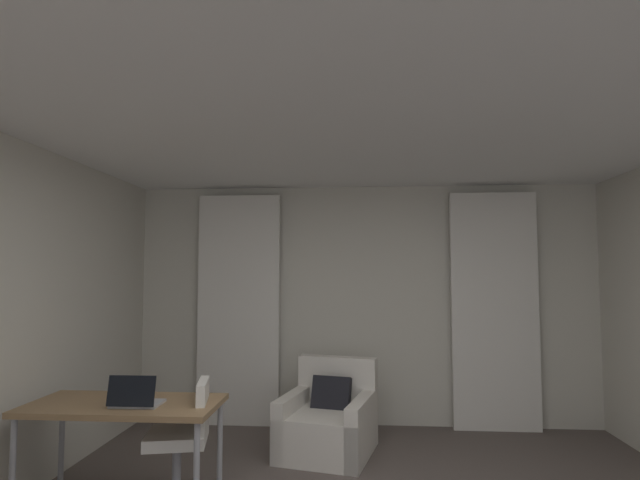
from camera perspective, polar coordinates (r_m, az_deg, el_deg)
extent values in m
cube|color=beige|center=(5.60, 5.02, -7.24)|extent=(5.12, 0.06, 2.60)
cube|color=white|center=(2.75, 5.81, 17.47)|extent=(5.12, 6.12, 0.06)
cube|color=silver|center=(5.63, -9.23, -7.70)|extent=(0.90, 0.06, 2.50)
cube|color=silver|center=(5.67, 19.22, -7.51)|extent=(0.90, 0.06, 2.50)
cube|color=silver|center=(4.88, 0.84, -21.01)|extent=(0.94, 1.00, 0.39)
cube|color=silver|center=(5.10, 2.00, -15.49)|extent=(0.78, 0.31, 0.43)
cube|color=silver|center=(4.78, 4.83, -20.49)|extent=(0.31, 0.85, 0.53)
cube|color=silver|center=(4.95, -3.00, -19.88)|extent=(0.31, 0.85, 0.53)
cube|color=black|center=(4.92, 1.27, -17.33)|extent=(0.40, 0.28, 0.37)
cube|color=olive|center=(3.92, -21.35, -17.07)|extent=(1.32, 0.64, 0.04)
cylinder|color=#99999E|center=(4.53, -27.30, -19.89)|extent=(0.04, 0.04, 0.70)
cylinder|color=#99999E|center=(4.07, -11.31, -22.16)|extent=(0.04, 0.04, 0.70)
cylinder|color=#99999E|center=(4.09, -31.57, -21.56)|extent=(0.04, 0.04, 0.70)
cylinder|color=#99999E|center=(3.58, -13.87, -24.75)|extent=(0.04, 0.04, 0.70)
cylinder|color=gray|center=(3.95, -16.00, -24.47)|extent=(0.06, 0.06, 0.46)
cube|color=silver|center=(3.86, -15.92, -20.73)|extent=(0.47, 0.47, 0.08)
cube|color=silver|center=(3.79, -13.19, -17.82)|extent=(0.13, 0.36, 0.34)
cube|color=#ADADB2|center=(3.81, -19.98, -17.06)|extent=(0.32, 0.22, 0.02)
cube|color=black|center=(3.69, -20.65, -15.76)|extent=(0.32, 0.06, 0.20)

